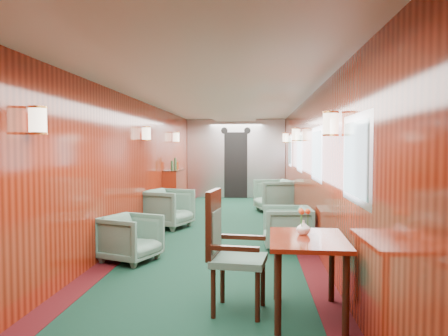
# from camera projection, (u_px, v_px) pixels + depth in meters

# --- Properties ---
(room) EXTENTS (12.00, 12.10, 2.40)m
(room) POSITION_uv_depth(u_px,v_px,m) (220.00, 142.00, 7.42)
(room) COLOR #0D3121
(room) RESTS_ON ground
(bulkhead) EXTENTS (2.98, 0.17, 2.39)m
(bulkhead) POSITION_uv_depth(u_px,v_px,m) (236.00, 159.00, 13.33)
(bulkhead) COLOR #B9BCC0
(bulkhead) RESTS_ON ground
(windows_right) EXTENTS (0.02, 8.60, 0.80)m
(windows_right) POSITION_uv_depth(u_px,v_px,m) (307.00, 153.00, 7.56)
(windows_right) COLOR silver
(windows_right) RESTS_ON ground
(wall_sconces) EXTENTS (2.97, 7.97, 0.25)m
(wall_sconces) POSITION_uv_depth(u_px,v_px,m) (222.00, 134.00, 7.97)
(wall_sconces) COLOR #FFEAC6
(wall_sconces) RESTS_ON ground
(dining_table) EXTENTS (0.72, 1.00, 0.73)m
(dining_table) POSITION_uv_depth(u_px,v_px,m) (308.00, 250.00, 3.96)
(dining_table) COLOR maroon
(dining_table) RESTS_ON ground
(side_chair) EXTENTS (0.57, 0.60, 1.15)m
(side_chair) POSITION_uv_depth(u_px,v_px,m) (228.00, 246.00, 4.11)
(side_chair) COLOR #204B40
(side_chair) RESTS_ON ground
(credenza) EXTENTS (0.35, 1.14, 1.29)m
(credenza) POSITION_uv_depth(u_px,v_px,m) (174.00, 191.00, 10.37)
(credenza) COLOR maroon
(credenza) RESTS_ON ground
(flower_vase) EXTENTS (0.15, 0.15, 0.13)m
(flower_vase) POSITION_uv_depth(u_px,v_px,m) (303.00, 227.00, 4.09)
(flower_vase) COLOR white
(flower_vase) RESTS_ON dining_table
(armchair_left_near) EXTENTS (0.89, 0.88, 0.63)m
(armchair_left_near) POSITION_uv_depth(u_px,v_px,m) (131.00, 238.00, 5.93)
(armchair_left_near) COLOR #204B40
(armchair_left_near) RESTS_ON ground
(armchair_left_far) EXTENTS (1.04, 1.03, 0.74)m
(armchair_left_far) POSITION_uv_depth(u_px,v_px,m) (168.00, 208.00, 8.39)
(armchair_left_far) COLOR #204B40
(armchair_left_far) RESTS_ON ground
(armchair_right_near) EXTENTS (0.75, 0.73, 0.66)m
(armchair_right_near) POSITION_uv_depth(u_px,v_px,m) (287.00, 228.00, 6.62)
(armchair_right_near) COLOR #204B40
(armchair_right_near) RESTS_ON ground
(armchair_right_far) EXTENTS (1.04, 1.03, 0.78)m
(armchair_right_far) POSITION_uv_depth(u_px,v_px,m) (274.00, 196.00, 10.45)
(armchair_right_far) COLOR #204B40
(armchair_right_far) RESTS_ON ground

